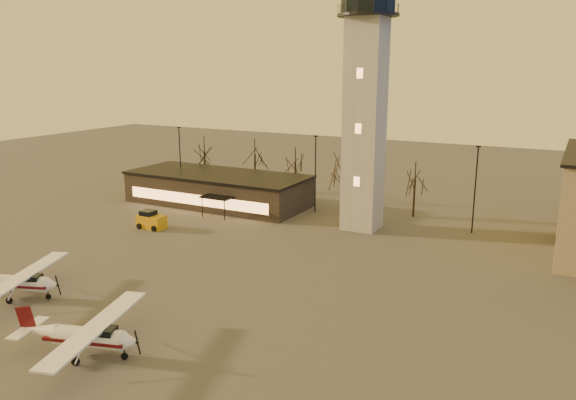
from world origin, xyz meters
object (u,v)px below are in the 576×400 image
at_px(control_tower, 366,88).
at_px(cessna_rear, 22,286).
at_px(cessna_front, 92,341).
at_px(service_cart, 151,221).
at_px(terminal, 218,189).

xyz_separation_m(control_tower, cessna_rear, (-17.50, -32.65, -15.26)).
relative_size(cessna_front, cessna_rear, 1.05).
bearing_deg(cessna_front, control_tower, 65.75).
height_order(control_tower, cessna_rear, control_tower).
height_order(control_tower, service_cart, control_tower).
relative_size(terminal, cessna_front, 2.20).
relative_size(control_tower, cessna_rear, 2.96).
xyz_separation_m(cessna_front, cessna_rear, (-12.48, 4.27, -0.04)).
xyz_separation_m(terminal, cessna_rear, (4.49, -34.63, -1.10)).
bearing_deg(control_tower, service_cart, -151.92).
bearing_deg(service_cart, cessna_rear, -78.54).
bearing_deg(terminal, control_tower, -5.15).
xyz_separation_m(control_tower, cessna_front, (-5.03, -36.91, -15.23)).
bearing_deg(terminal, service_cart, -90.21).
bearing_deg(cessna_rear, control_tower, 41.46).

